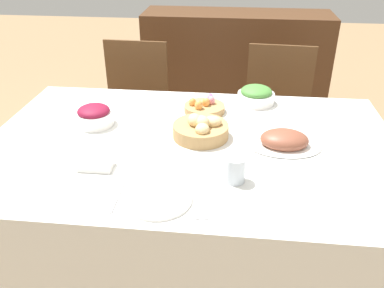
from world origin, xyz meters
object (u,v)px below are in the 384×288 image
chair_far_left (134,108)px  fork (117,197)px  dinner_plate (158,199)px  bread_basket (201,129)px  chair_far_right (277,114)px  green_salad_bowl (256,95)px  knife (200,202)px  butter_dish (96,164)px  ham_platter (284,141)px  spoon (209,203)px  beet_salad_bowl (94,116)px  egg_basket (204,107)px  drinking_cup (235,169)px  sideboard (235,71)px

chair_far_left → fork: bearing=-76.0°
dinner_plate → bread_basket: bearing=77.4°
chair_far_right → fork: 1.51m
green_salad_bowl → knife: green_salad_bowl is taller
dinner_plate → butter_dish: butter_dish is taller
green_salad_bowl → ham_platter: bearing=-76.9°
fork → knife: (0.28, 0.00, 0.00)m
fork → spoon: bearing=-0.5°
beet_salad_bowl → butter_dish: (0.12, -0.36, -0.03)m
beet_salad_bowl → knife: bearing=-45.2°
egg_basket → green_salad_bowl: bearing=28.2°
ham_platter → drinking_cup: drinking_cup is taller
sideboard → drinking_cup: (0.02, -2.06, 0.33)m
sideboard → spoon: (-0.06, -2.21, 0.29)m
ham_platter → drinking_cup: 0.34m
dinner_plate → green_salad_bowl: bearing=68.2°
beet_salad_bowl → drinking_cup: bearing=-31.2°
chair_far_left → knife: chair_far_left is taller
sideboard → bread_basket: size_ratio=6.16×
bread_basket → egg_basket: size_ratio=1.21×
ham_platter → dinner_plate: (-0.45, -0.42, -0.02)m
butter_dish → ham_platter: bearing=19.0°
drinking_cup → dinner_plate: bearing=-150.1°
green_salad_bowl → knife: (-0.21, -0.87, -0.04)m
green_salad_bowl → drinking_cup: drinking_cup is taller
green_salad_bowl → butter_dish: (-0.62, -0.70, -0.03)m
spoon → dinner_plate: bearing=-179.5°
ham_platter → beet_salad_bowl: beet_salad_bowl is taller
ham_platter → dinner_plate: bearing=-137.0°
egg_basket → bread_basket: bearing=-88.3°
dinner_plate → beet_salad_bowl: bearing=126.2°
butter_dish → egg_basket: bearing=56.8°
ham_platter → dinner_plate: 0.62m
green_salad_bowl → knife: 0.90m
knife → spoon: 0.03m
chair_far_left → butter_dish: bearing=-80.4°
sideboard → dinner_plate: size_ratio=6.40×
ham_platter → green_salad_bowl: 0.46m
dinner_plate → drinking_cup: drinking_cup is taller
ham_platter → bread_basket: bearing=173.1°
bread_basket → beet_salad_bowl: 0.50m
beet_salad_bowl → dinner_plate: size_ratio=0.74×
beet_salad_bowl → fork: beet_salad_bowl is taller
green_salad_bowl → dinner_plate: (-0.35, -0.87, -0.04)m
beet_salad_bowl → drinking_cup: drinking_cup is taller
fork → drinking_cup: bearing=19.8°
ham_platter → green_salad_bowl: size_ratio=1.63×
knife → drinking_cup: size_ratio=1.80×
chair_far_right → dinner_plate: 1.46m
sideboard → spoon: 2.23m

